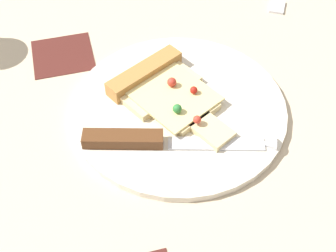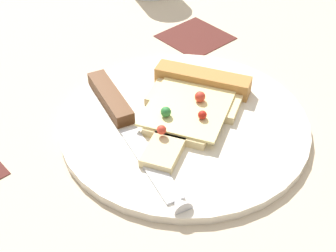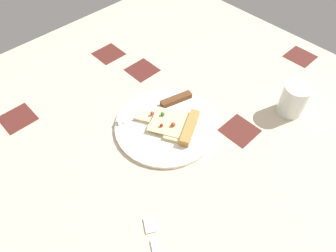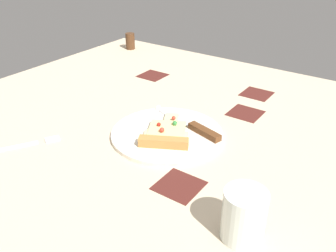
{
  "view_description": "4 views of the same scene",
  "coord_description": "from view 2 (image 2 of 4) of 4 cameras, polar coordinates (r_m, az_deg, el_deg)",
  "views": [
    {
      "loc": [
        44.19,
        -14.74,
        45.69
      ],
      "look_at": [
        8.08,
        -5.23,
        1.91
      ],
      "focal_mm": 48.56,
      "sensor_mm": 36.0,
      "label": 1
    },
    {
      "loc": [
        34.4,
        27.89,
        36.66
      ],
      "look_at": [
        7.69,
        -1.78,
        2.69
      ],
      "focal_mm": 51.21,
      "sensor_mm": 36.0,
      "label": 2
    },
    {
      "loc": [
        -36.76,
        35.64,
        67.6
      ],
      "look_at": [
        2.05,
        -1.48,
        3.08
      ],
      "focal_mm": 32.91,
      "sensor_mm": 36.0,
      "label": 3
    },
    {
      "loc": [
        -61.45,
        -49.21,
        47.19
      ],
      "look_at": [
        5.65,
        -1.98,
        1.92
      ],
      "focal_mm": 38.49,
      "sensor_mm": 36.0,
      "label": 4
    }
  ],
  "objects": [
    {
      "name": "ground_plane",
      "position": [
        0.58,
        6.75,
        -0.7
      ],
      "size": [
        138.02,
        138.02,
        3.0
      ],
      "color": "#C6B293",
      "rests_on": "ground"
    },
    {
      "name": "plate",
      "position": [
        0.56,
        2.0,
        0.28
      ],
      "size": [
        28.92,
        28.92,
        1.04
      ],
      "primitive_type": "cylinder",
      "color": "silver",
      "rests_on": "ground_plane"
    },
    {
      "name": "pizza_slice",
      "position": [
        0.57,
        2.85,
        2.86
      ],
      "size": [
        19.02,
        15.14,
        2.57
      ],
      "rotation": [
        0.0,
        0.0,
        5.2
      ],
      "color": "beige",
      "rests_on": "plate"
    },
    {
      "name": "knife",
      "position": [
        0.55,
        -5.16,
        0.69
      ],
      "size": [
        8.43,
        23.69,
        2.45
      ],
      "rotation": [
        0.0,
        0.0,
        6.01
      ],
      "color": "silver",
      "rests_on": "plate"
    }
  ]
}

